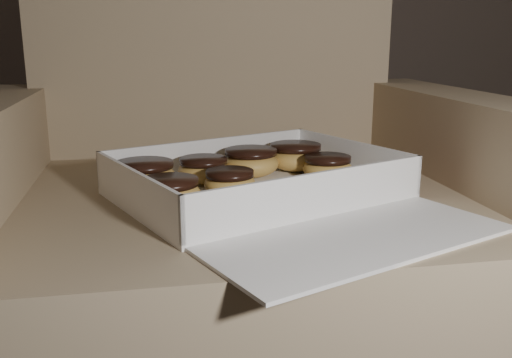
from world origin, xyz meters
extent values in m
cube|color=tan|center=(0.06, 0.59, 0.22)|extent=(0.75, 0.75, 0.43)
cube|color=tan|center=(0.06, 0.93, 0.70)|extent=(0.75, 0.14, 0.54)
cube|color=tan|center=(0.46, 0.59, 0.29)|extent=(0.12, 0.75, 0.58)
cube|color=white|center=(0.07, 0.53, 0.44)|extent=(0.49, 0.43, 0.01)
cube|color=white|center=(0.02, 0.66, 0.47)|extent=(0.38, 0.16, 0.06)
cube|color=white|center=(0.13, 0.39, 0.47)|extent=(0.38, 0.16, 0.06)
cube|color=white|center=(-0.11, 0.45, 0.47)|extent=(0.12, 0.28, 0.06)
cube|color=white|center=(0.26, 0.60, 0.47)|extent=(0.12, 0.28, 0.06)
cube|color=#E05A5F|center=(0.26, 0.60, 0.47)|extent=(0.11, 0.28, 0.05)
cube|color=white|center=(0.16, 0.31, 0.44)|extent=(0.43, 0.31, 0.01)
ellipsoid|color=gold|center=(0.17, 0.65, 0.47)|extent=(0.10, 0.10, 0.05)
cylinder|color=black|center=(0.17, 0.65, 0.49)|extent=(0.09, 0.09, 0.01)
ellipsoid|color=gold|center=(0.03, 0.51, 0.46)|extent=(0.08, 0.08, 0.04)
cylinder|color=black|center=(0.03, 0.51, 0.48)|extent=(0.07, 0.07, 0.01)
ellipsoid|color=gold|center=(0.08, 0.62, 0.47)|extent=(0.10, 0.10, 0.05)
cylinder|color=black|center=(0.08, 0.62, 0.49)|extent=(0.09, 0.09, 0.01)
ellipsoid|color=gold|center=(0.21, 0.57, 0.46)|extent=(0.08, 0.08, 0.04)
cylinder|color=black|center=(0.21, 0.57, 0.48)|extent=(0.08, 0.08, 0.01)
ellipsoid|color=gold|center=(-0.06, 0.46, 0.46)|extent=(0.09, 0.09, 0.04)
cylinder|color=black|center=(-0.06, 0.46, 0.48)|extent=(0.08, 0.08, 0.01)
ellipsoid|color=gold|center=(0.00, 0.59, 0.46)|extent=(0.08, 0.08, 0.04)
cylinder|color=black|center=(0.00, 0.59, 0.48)|extent=(0.08, 0.08, 0.01)
ellipsoid|color=gold|center=(-0.10, 0.55, 0.47)|extent=(0.10, 0.10, 0.05)
cylinder|color=black|center=(-0.10, 0.55, 0.49)|extent=(0.09, 0.09, 0.01)
ellipsoid|color=black|center=(-0.01, 0.40, 0.45)|extent=(0.01, 0.01, 0.00)
ellipsoid|color=black|center=(0.21, 0.46, 0.45)|extent=(0.01, 0.01, 0.00)
ellipsoid|color=black|center=(0.15, 0.42, 0.45)|extent=(0.01, 0.01, 0.00)
ellipsoid|color=black|center=(0.09, 0.47, 0.45)|extent=(0.01, 0.01, 0.00)
camera|label=1|loc=(-0.09, -0.32, 0.68)|focal=40.00mm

